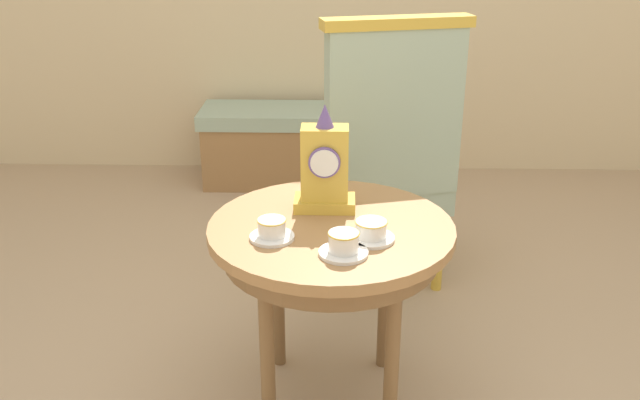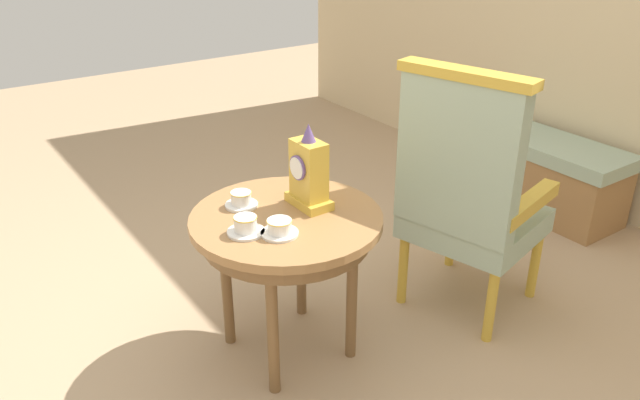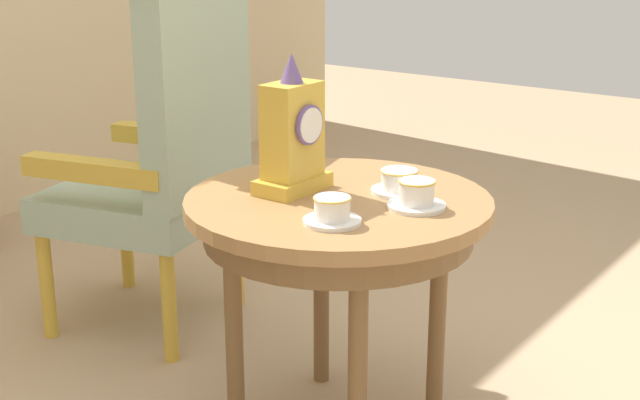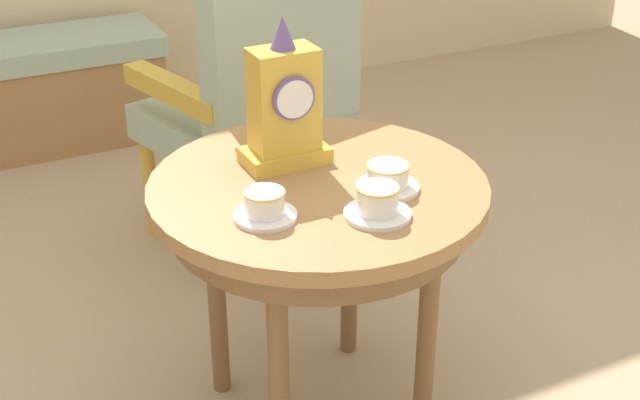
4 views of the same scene
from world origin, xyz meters
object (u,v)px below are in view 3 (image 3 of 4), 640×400
side_table (338,226)px  mantel_clock (293,137)px  teacup_center (399,182)px  armchair (167,148)px  teacup_right (417,196)px  teacup_left (332,211)px

side_table → mantel_clock: bearing=100.6°
teacup_center → armchair: 0.89m
teacup_center → armchair: bearing=84.7°
teacup_right → teacup_center: 0.12m
teacup_left → armchair: size_ratio=0.11×
teacup_center → mantel_clock: 0.28m
teacup_center → teacup_left: bearing=-179.8°
side_table → teacup_right: teacup_right is taller
teacup_right → mantel_clock: (-0.06, 0.31, 0.11)m
teacup_right → side_table: bearing=100.6°
teacup_center → side_table: bearing=138.9°
side_table → teacup_center: (0.11, -0.10, 0.10)m
teacup_center → mantel_clock: size_ratio=0.41×
teacup_right → armchair: 0.99m
side_table → teacup_right: 0.22m
side_table → armchair: size_ratio=0.65×
armchair → teacup_left: bearing=-112.4°
teacup_left → teacup_center: (0.28, 0.00, -0.00)m
mantel_clock → armchair: bearing=71.7°
side_table → teacup_left: bearing=-148.9°
teacup_right → mantel_clock: size_ratio=0.41×
teacup_left → teacup_right: size_ratio=0.95×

